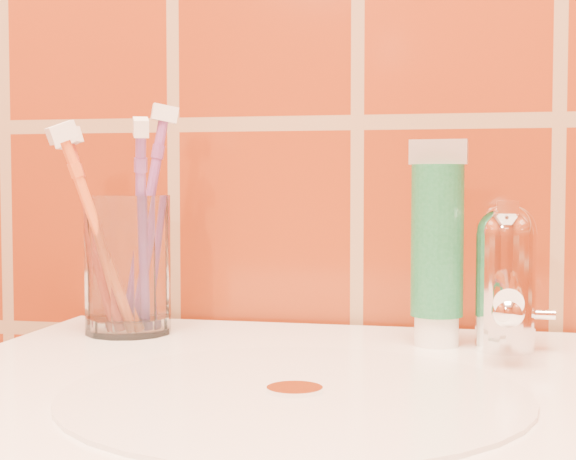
# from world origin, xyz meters

# --- Properties ---
(glass_tumbler) EXTENTS (0.09, 0.09, 0.12)m
(glass_tumbler) POSITION_xyz_m (-0.19, 1.10, 0.91)
(glass_tumbler) COLOR white
(glass_tumbler) RESTS_ON pedestal_sink
(toothpaste_tube) EXTENTS (0.05, 0.04, 0.17)m
(toothpaste_tube) POSITION_xyz_m (0.08, 1.10, 0.93)
(toothpaste_tube) COLOR white
(toothpaste_tube) RESTS_ON pedestal_sink
(faucet) EXTENTS (0.05, 0.11, 0.12)m
(faucet) POSITION_xyz_m (0.14, 1.09, 0.91)
(faucet) COLOR white
(faucet) RESTS_ON pedestal_sink
(toothbrush_0) EXTENTS (0.10, 0.09, 0.19)m
(toothbrush_0) POSITION_xyz_m (-0.22, 1.10, 0.94)
(toothbrush_0) COLOR #B43E26
(toothbrush_0) RESTS_ON glass_tumbler
(toothbrush_1) EXTENTS (0.08, 0.11, 0.20)m
(toothbrush_1) POSITION_xyz_m (-0.17, 1.09, 0.94)
(toothbrush_1) COLOR #76438F
(toothbrush_1) RESTS_ON glass_tumbler
(toothbrush_2) EXTENTS (0.09, 0.08, 0.22)m
(toothbrush_2) POSITION_xyz_m (-0.18, 1.12, 0.95)
(toothbrush_2) COLOR #7F418C
(toothbrush_2) RESTS_ON glass_tumbler
(toothbrush_3) EXTENTS (0.14, 0.14, 0.20)m
(toothbrush_3) POSITION_xyz_m (-0.21, 1.07, 0.94)
(toothbrush_3) COLOR orange
(toothbrush_3) RESTS_ON glass_tumbler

